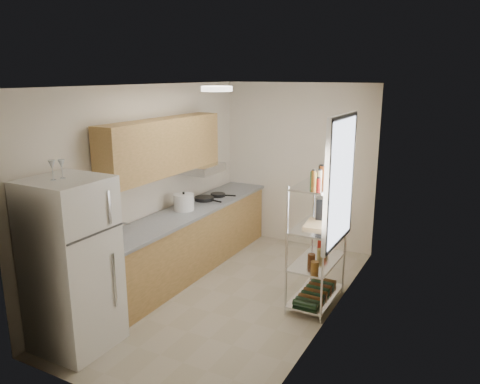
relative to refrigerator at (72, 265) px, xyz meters
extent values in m
cube|color=#B0A48E|center=(0.87, 1.70, -0.89)|extent=(2.50, 4.40, 0.01)
cube|color=white|center=(0.87, 1.70, 1.72)|extent=(2.50, 4.40, 0.01)
cube|color=beige|center=(0.87, 3.90, 0.42)|extent=(2.50, 0.01, 2.60)
cube|color=beige|center=(0.87, -0.51, 0.42)|extent=(2.50, 0.01, 2.60)
cube|color=beige|center=(-0.38, 1.70, 0.42)|extent=(0.01, 4.40, 2.60)
cube|color=beige|center=(2.12, 1.70, 0.42)|extent=(0.01, 4.40, 2.60)
cube|color=tan|center=(-0.05, 2.14, -0.45)|extent=(0.60, 3.48, 0.86)
cube|color=#909398|center=(-0.03, 2.14, 0.00)|extent=(0.63, 3.51, 0.04)
cube|color=#B7BABC|center=(-0.07, 1.00, -0.01)|extent=(0.52, 0.44, 0.04)
cube|color=#B7BABC|center=(0.23, 3.50, -0.42)|extent=(0.01, 0.55, 0.72)
cube|color=tan|center=(-0.18, 1.80, 0.93)|extent=(0.33, 2.20, 0.72)
cube|color=#B7BABC|center=(-0.13, 2.60, 0.51)|extent=(0.50, 0.60, 0.12)
cube|color=white|center=(2.10, 2.05, 0.67)|extent=(0.06, 1.00, 1.46)
cube|color=silver|center=(1.88, 2.00, -0.78)|extent=(0.45, 0.90, 0.02)
cube|color=silver|center=(1.88, 2.00, -0.33)|extent=(0.45, 0.90, 0.02)
cube|color=silver|center=(1.88, 2.00, 0.12)|extent=(0.45, 0.90, 0.02)
cube|color=silver|center=(1.88, 2.00, 0.62)|extent=(0.45, 0.90, 0.02)
cylinder|color=silver|center=(1.66, 1.56, -0.11)|extent=(0.02, 0.02, 1.55)
cylinder|color=silver|center=(1.66, 2.44, -0.11)|extent=(0.02, 0.02, 1.55)
cylinder|color=silver|center=(2.09, 1.56, -0.11)|extent=(0.02, 0.02, 1.55)
cylinder|color=silver|center=(2.09, 2.44, -0.11)|extent=(0.02, 0.02, 1.55)
cylinder|color=white|center=(0.87, 1.40, 1.69)|extent=(0.34, 0.34, 0.05)
cube|color=white|center=(0.00, 0.00, 0.00)|extent=(0.73, 0.73, 1.76)
cylinder|color=white|center=(-0.08, 2.07, 0.13)|extent=(0.28, 0.28, 0.23)
cylinder|color=black|center=(-0.11, 2.64, 0.04)|extent=(0.33, 0.33, 0.05)
cylinder|color=black|center=(-0.04, 2.92, 0.04)|extent=(0.28, 0.28, 0.05)
cube|color=tan|center=(1.90, 1.97, 0.14)|extent=(0.36, 0.44, 0.03)
cube|color=black|center=(1.88, 2.21, 0.28)|extent=(0.22, 0.29, 0.31)
cube|color=#B42616|center=(1.84, 2.33, -0.24)|extent=(0.11, 0.15, 0.17)
camera|label=1|loc=(3.52, -3.03, 1.85)|focal=35.00mm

